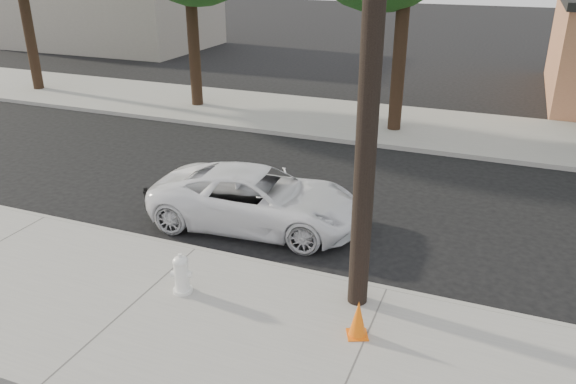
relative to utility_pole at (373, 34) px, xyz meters
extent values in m
plane|color=black|center=(-3.60, 2.70, -4.70)|extent=(120.00, 120.00, 0.00)
cube|color=gray|center=(-3.60, -1.60, -4.62)|extent=(90.00, 4.40, 0.15)
cube|color=gray|center=(-3.60, 11.20, -4.62)|extent=(90.00, 5.00, 0.15)
cube|color=#9E9B93|center=(-3.60, 0.60, -4.62)|extent=(90.00, 0.12, 0.16)
cube|color=gray|center=(-23.60, 22.70, -2.20)|extent=(14.00, 8.00, 5.00)
cylinder|color=black|center=(0.00, 0.00, -0.05)|extent=(0.34, 0.34, 9.00)
cylinder|color=black|center=(-17.60, 10.70, -2.30)|extent=(0.44, 0.44, 4.50)
cylinder|color=black|center=(-9.60, 10.90, -2.42)|extent=(0.44, 0.44, 4.25)
cylinder|color=black|center=(-1.60, 10.50, -2.17)|extent=(0.44, 0.44, 4.75)
imported|color=white|center=(-2.99, 2.30, -4.03)|extent=(4.95, 2.60, 1.33)
cylinder|color=white|center=(-2.99, -0.90, -4.51)|extent=(0.35, 0.35, 0.07)
cylinder|color=white|center=(-2.99, -0.90, -4.25)|extent=(0.26, 0.26, 0.60)
ellipsoid|color=white|center=(-2.99, -0.90, -3.92)|extent=(0.29, 0.29, 0.20)
cylinder|color=white|center=(-2.99, -0.90, -4.19)|extent=(0.39, 0.23, 0.12)
cylinder|color=white|center=(-2.99, -0.90, -4.19)|extent=(0.21, 0.24, 0.15)
cube|color=orange|center=(0.26, -0.94, -4.54)|extent=(0.43, 0.43, 0.02)
cone|color=orange|center=(0.26, -0.94, -4.23)|extent=(0.38, 0.38, 0.64)
camera|label=1|loc=(1.97, -8.15, 1.11)|focal=35.00mm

